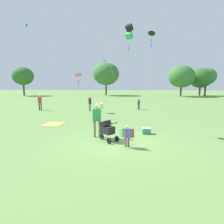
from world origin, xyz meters
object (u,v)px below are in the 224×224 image
at_px(stroller, 107,129).
at_px(kite_orange_delta, 151,35).
at_px(kite_adult_black, 129,32).
at_px(child_with_butterfly_kite, 127,134).
at_px(kite_green_novelty, 78,75).
at_px(person_adult_flyer, 97,117).
at_px(person_couple_left, 139,103).
at_px(person_sitting_far, 40,101).
at_px(picnic_blanket, 54,124).
at_px(cooler_box, 146,131).
at_px(person_red_shirt, 90,102).

xyz_separation_m(stroller, kite_orange_delta, (2.99, 7.07, 5.97)).
bearing_deg(kite_adult_black, stroller, -118.80).
bearing_deg(child_with_butterfly_kite, kite_green_novelty, 113.62).
bearing_deg(child_with_butterfly_kite, kite_adult_black, 87.57).
xyz_separation_m(person_adult_flyer, person_couple_left, (3.02, 10.44, -0.39)).
distance_m(stroller, person_sitting_far, 12.57).
xyz_separation_m(picnic_blanket, cooler_box, (6.03, -2.20, 0.17)).
xyz_separation_m(stroller, cooler_box, (2.08, 1.41, -0.43)).
height_order(child_with_butterfly_kite, person_couple_left, person_couple_left).
bearing_deg(cooler_box, child_with_butterfly_kite, -116.49).
bearing_deg(kite_green_novelty, kite_orange_delta, -17.96).
bearing_deg(stroller, cooler_box, 34.19).
bearing_deg(kite_orange_delta, picnic_blanket, -153.56).
xyz_separation_m(kite_adult_black, person_red_shirt, (-3.60, 8.08, -4.69)).
bearing_deg(kite_adult_black, person_red_shirt, 114.02).
xyz_separation_m(person_couple_left, picnic_blanket, (-6.40, -7.46, -0.66)).
height_order(person_sitting_far, picnic_blanket, person_sitting_far).
height_order(kite_orange_delta, person_red_shirt, kite_orange_delta).
xyz_separation_m(kite_orange_delta, picnic_blanket, (-6.94, -3.45, -6.57)).
relative_size(kite_orange_delta, person_red_shirt, 4.74).
xyz_separation_m(person_sitting_far, picnic_blanket, (3.68, -6.36, -0.92)).
distance_m(kite_green_novelty, cooler_box, 10.07).
distance_m(child_with_butterfly_kite, kite_adult_black, 5.69).
distance_m(stroller, picnic_blanket, 5.39).
bearing_deg(stroller, kite_adult_black, 61.20).
relative_size(stroller, kite_adult_black, 0.17).
bearing_deg(person_adult_flyer, kite_adult_black, 38.44).
relative_size(child_with_butterfly_kite, stroller, 0.94).
relative_size(child_with_butterfly_kite, person_red_shirt, 0.67).
xyz_separation_m(child_with_butterfly_kite, person_red_shirt, (-3.48, 10.88, 0.26)).
bearing_deg(child_with_butterfly_kite, cooler_box, 63.51).
distance_m(kite_adult_black, picnic_blanket, 7.66).
bearing_deg(cooler_box, stroller, -145.81).
bearing_deg(child_with_butterfly_kite, person_couple_left, 82.83).
bearing_deg(kite_green_novelty, person_sitting_far, 168.87).
bearing_deg(person_couple_left, stroller, -102.46).
bearing_deg(person_sitting_far, picnic_blanket, -59.94).
distance_m(person_red_shirt, cooler_box, 9.78).
distance_m(person_adult_flyer, picnic_blanket, 4.63).
bearing_deg(person_sitting_far, person_adult_flyer, -52.91).
xyz_separation_m(child_with_butterfly_kite, kite_orange_delta, (2.05, 7.93, 5.99)).
distance_m(child_with_butterfly_kite, person_sitting_far, 13.83).
xyz_separation_m(person_adult_flyer, stroller, (0.57, -0.64, -0.46)).
distance_m(kite_orange_delta, person_sitting_far, 12.38).
distance_m(person_red_shirt, person_sitting_far, 5.10).
bearing_deg(person_red_shirt, person_sitting_far, -179.62).
distance_m(picnic_blanket, cooler_box, 6.42).
height_order(kite_adult_black, picnic_blanket, kite_adult_black).
distance_m(kite_orange_delta, kite_green_novelty, 7.42).
distance_m(person_adult_flyer, stroller, 0.97).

